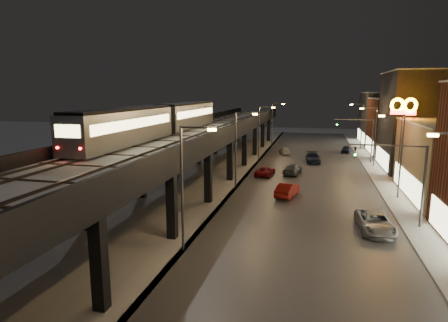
# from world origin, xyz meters

# --- Properties ---
(road_surface) EXTENTS (17.00, 120.00, 0.06)m
(road_surface) POSITION_xyz_m (7.50, 35.00, 0.03)
(road_surface) COLOR #46474D
(road_surface) RESTS_ON ground
(sidewalk_right) EXTENTS (4.00, 120.00, 0.14)m
(sidewalk_right) POSITION_xyz_m (17.50, 35.00, 0.07)
(sidewalk_right) COLOR #9FA1A8
(sidewalk_right) RESTS_ON ground
(under_viaduct_pavement) EXTENTS (11.00, 120.00, 0.06)m
(under_viaduct_pavement) POSITION_xyz_m (-6.00, 35.00, 0.03)
(under_viaduct_pavement) COLOR #9FA1A8
(under_viaduct_pavement) RESTS_ON ground
(elevated_viaduct) EXTENTS (9.00, 100.00, 6.30)m
(elevated_viaduct) POSITION_xyz_m (-6.00, 31.84, 5.62)
(elevated_viaduct) COLOR black
(elevated_viaduct) RESTS_ON ground
(viaduct_trackbed) EXTENTS (8.40, 100.00, 0.32)m
(viaduct_trackbed) POSITION_xyz_m (-6.01, 31.97, 6.39)
(viaduct_trackbed) COLOR #B2B7C1
(viaduct_trackbed) RESTS_ON elevated_viaduct
(viaduct_parapet_streetside) EXTENTS (0.30, 100.00, 1.10)m
(viaduct_parapet_streetside) POSITION_xyz_m (-1.65, 32.00, 6.85)
(viaduct_parapet_streetside) COLOR black
(viaduct_parapet_streetside) RESTS_ON elevated_viaduct
(viaduct_parapet_far) EXTENTS (0.30, 100.00, 1.10)m
(viaduct_parapet_far) POSITION_xyz_m (-10.35, 32.00, 6.85)
(viaduct_parapet_far) COLOR black
(viaduct_parapet_far) RESTS_ON elevated_viaduct
(building_d) EXTENTS (12.20, 13.20, 14.16)m
(building_d) POSITION_xyz_m (23.99, 48.00, 7.08)
(building_d) COLOR black
(building_d) RESTS_ON ground
(building_e) EXTENTS (12.20, 12.20, 10.16)m
(building_e) POSITION_xyz_m (23.99, 62.00, 5.08)
(building_e) COLOR #542111
(building_e) RESTS_ON ground
(building_f) EXTENTS (12.20, 16.20, 11.16)m
(building_f) POSITION_xyz_m (23.99, 76.00, 5.58)
(building_f) COLOR #28282C
(building_f) RESTS_ON ground
(streetlight_left_1) EXTENTS (2.57, 0.28, 9.00)m
(streetlight_left_1) POSITION_xyz_m (-0.43, 13.00, 5.24)
(streetlight_left_1) COLOR #38383A
(streetlight_left_1) RESTS_ON ground
(streetlight_left_2) EXTENTS (2.57, 0.28, 9.00)m
(streetlight_left_2) POSITION_xyz_m (-0.43, 31.00, 5.24)
(streetlight_left_2) COLOR #38383A
(streetlight_left_2) RESTS_ON ground
(streetlight_right_2) EXTENTS (2.56, 0.28, 9.00)m
(streetlight_right_2) POSITION_xyz_m (16.73, 31.00, 5.24)
(streetlight_right_2) COLOR #38383A
(streetlight_right_2) RESTS_ON ground
(streetlight_left_3) EXTENTS (2.57, 0.28, 9.00)m
(streetlight_left_3) POSITION_xyz_m (-0.43, 49.00, 5.24)
(streetlight_left_3) COLOR #38383A
(streetlight_left_3) RESTS_ON ground
(streetlight_right_3) EXTENTS (2.56, 0.28, 9.00)m
(streetlight_right_3) POSITION_xyz_m (16.73, 49.00, 5.24)
(streetlight_right_3) COLOR #38383A
(streetlight_right_3) RESTS_ON ground
(streetlight_left_4) EXTENTS (2.57, 0.28, 9.00)m
(streetlight_left_4) POSITION_xyz_m (-0.43, 67.00, 5.24)
(streetlight_left_4) COLOR #38383A
(streetlight_left_4) RESTS_ON ground
(streetlight_right_4) EXTENTS (2.56, 0.28, 9.00)m
(streetlight_right_4) POSITION_xyz_m (16.73, 67.00, 5.24)
(streetlight_right_4) COLOR #38383A
(streetlight_right_4) RESTS_ON ground
(traffic_light_rig_a) EXTENTS (6.10, 0.34, 7.00)m
(traffic_light_rig_a) POSITION_xyz_m (15.84, 22.00, 4.50)
(traffic_light_rig_a) COLOR #38383A
(traffic_light_rig_a) RESTS_ON ground
(traffic_light_rig_b) EXTENTS (6.10, 0.34, 7.00)m
(traffic_light_rig_b) POSITION_xyz_m (15.84, 52.00, 4.50)
(traffic_light_rig_b) COLOR #38383A
(traffic_light_rig_b) RESTS_ON ground
(subway_train) EXTENTS (2.71, 33.18, 3.23)m
(subway_train) POSITION_xyz_m (-8.50, 28.14, 8.22)
(subway_train) COLOR gray
(subway_train) RESTS_ON viaduct_trackbed
(car_near_white) EXTENTS (2.54, 4.75, 1.49)m
(car_near_white) POSITION_xyz_m (5.49, 29.03, 0.74)
(car_near_white) COLOR maroon
(car_near_white) RESTS_ON ground
(car_mid_silver) EXTENTS (2.53, 4.65, 1.24)m
(car_mid_silver) POSITION_xyz_m (1.78, 38.66, 0.62)
(car_mid_silver) COLOR maroon
(car_mid_silver) RESTS_ON ground
(car_mid_dark) EXTENTS (2.61, 5.11, 1.42)m
(car_mid_dark) POSITION_xyz_m (5.29, 40.36, 0.71)
(car_mid_dark) COLOR #34373D
(car_mid_dark) RESTS_ON ground
(car_far_white) EXTENTS (2.50, 4.15, 1.32)m
(car_far_white) POSITION_xyz_m (2.87, 57.26, 0.66)
(car_far_white) COLOR silver
(car_far_white) RESTS_ON ground
(car_onc_dark) EXTENTS (2.90, 5.63, 1.52)m
(car_onc_dark) POSITION_xyz_m (13.19, 20.17, 0.76)
(car_onc_dark) COLOR #9096A2
(car_onc_dark) RESTS_ON ground
(car_onc_white) EXTENTS (2.56, 5.39, 1.52)m
(car_onc_white) POSITION_xyz_m (7.98, 50.09, 0.76)
(car_onc_white) COLOR black
(car_onc_white) RESTS_ON ground
(car_onc_red) EXTENTS (2.28, 4.07, 1.31)m
(car_onc_red) POSITION_xyz_m (13.93, 61.67, 0.65)
(car_onc_red) COLOR black
(car_onc_red) RESTS_ON ground
(sign_mcdonalds) EXTENTS (3.13, 0.87, 10.57)m
(sign_mcdonalds) POSITION_xyz_m (18.00, 36.62, 8.68)
(sign_mcdonalds) COLOR #38383A
(sign_mcdonalds) RESTS_ON ground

